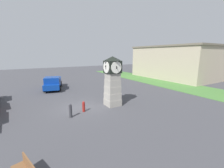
# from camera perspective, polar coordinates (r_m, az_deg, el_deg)

# --- Properties ---
(ground_plane) EXTENTS (89.92, 89.92, 0.00)m
(ground_plane) POSITION_cam_1_polar(r_m,az_deg,el_deg) (14.69, -11.57, -8.67)
(ground_plane) COLOR #424247
(clock_tower) EXTENTS (1.73, 1.71, 4.77)m
(clock_tower) POSITION_cam_1_polar(r_m,az_deg,el_deg) (14.32, 0.21, 1.17)
(clock_tower) COLOR #9B968B
(clock_tower) RESTS_ON ground_plane
(bollard_near_tower) EXTENTS (0.24, 0.24, 1.13)m
(bollard_near_tower) POSITION_cam_1_polar(r_m,az_deg,el_deg) (12.51, -15.53, -9.70)
(bollard_near_tower) COLOR #333338
(bollard_near_tower) RESTS_ON ground_plane
(bollard_mid_row) EXTENTS (0.24, 0.24, 0.93)m
(bollard_mid_row) POSITION_cam_1_polar(r_m,az_deg,el_deg) (13.46, -10.75, -8.39)
(bollard_mid_row) COLOR maroon
(bollard_mid_row) RESTS_ON ground_plane
(pickup_truck) EXTENTS (5.82, 3.30, 1.85)m
(pickup_truck) POSITION_cam_1_polar(r_m,az_deg,el_deg) (23.09, -21.58, 0.52)
(pickup_truck) COLOR navy
(pickup_truck) RESTS_ON ground_plane
(street_lamp_far_side) EXTENTS (0.50, 0.24, 6.56)m
(street_lamp_far_side) POSITION_cam_1_polar(r_m,az_deg,el_deg) (37.08, 9.47, 9.45)
(street_lamp_far_side) COLOR slate
(street_lamp_far_side) RESTS_ON ground_plane
(warehouse_blue_far) EXTENTS (16.23, 12.13, 6.57)m
(warehouse_blue_far) POSITION_cam_1_polar(r_m,az_deg,el_deg) (34.96, 23.64, 7.74)
(warehouse_blue_far) COLOR #B7A88E
(warehouse_blue_far) RESTS_ON ground_plane
(grass_verge_far) EXTENTS (53.95, 6.26, 0.04)m
(grass_verge_far) POSITION_cam_1_polar(r_m,az_deg,el_deg) (24.75, 28.07, -1.50)
(grass_verge_far) COLOR #477A38
(grass_verge_far) RESTS_ON ground_plane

